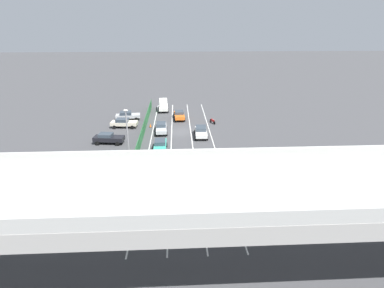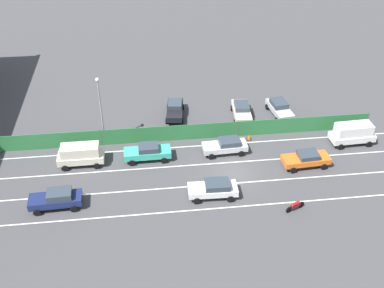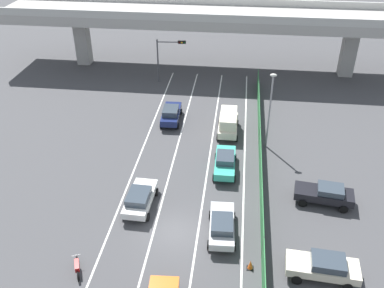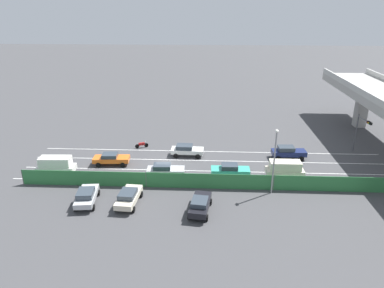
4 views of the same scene
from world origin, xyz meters
name	(u,v)px [view 4 (image 4 of 4)]	position (x,y,z in m)	size (l,w,h in m)	color
ground_plane	(167,165)	(0.00, 0.00, 0.00)	(300.00, 300.00, 0.00)	#424244
lane_line_left_edge	(209,151)	(-4.80, 5.59, 0.00)	(0.14, 47.19, 0.01)	silver
lane_line_mid_left	(209,161)	(-1.60, 5.59, 0.00)	(0.14, 47.19, 0.01)	silver
lane_line_mid_right	(209,171)	(1.60, 5.59, 0.00)	(0.14, 47.19, 0.01)	silver
lane_line_right_edge	(209,183)	(4.80, 5.59, 0.00)	(0.14, 47.19, 0.01)	silver
green_fence	(209,181)	(6.12, 5.59, 0.92)	(0.10, 43.29, 1.84)	#2D753D
car_sedan_white	(187,150)	(-3.14, 2.43, 0.89)	(2.14, 4.46, 1.57)	white
car_sedan_navy	(288,152)	(-2.96, 16.22, 0.94)	(2.07, 4.59, 1.71)	navy
car_taxi_teal	(230,170)	(3.10, 8.09, 0.91)	(1.96, 4.65, 1.66)	teal
car_taxi_orange	(111,158)	(0.24, -7.19, 0.86)	(2.23, 4.70, 1.52)	orange
car_van_cream	(285,169)	(3.04, 14.60, 1.23)	(2.05, 4.46, 2.18)	beige
car_sedan_silver	(165,170)	(3.30, 0.20, 0.88)	(2.12, 4.58, 1.58)	#B7BABC
car_van_white	(56,165)	(3.44, -13.15, 1.29)	(2.20, 4.62, 2.29)	silver
motorcycle	(142,145)	(-5.77, -4.30, 0.46)	(0.92, 1.84, 0.93)	black
parked_wagon_silver	(86,196)	(9.96, -7.21, 0.89)	(4.66, 2.47, 1.61)	#B2B5B7
parked_sedan_cream	(129,197)	(9.92, -2.79, 0.89)	(4.68, 2.31, 1.58)	beige
parked_sedan_dark	(200,204)	(11.06, 4.69, 0.89)	(4.67, 2.42, 1.59)	black
traffic_light	(361,128)	(-4.93, 26.20, 3.86)	(3.53, 0.51, 5.44)	#47474C
street_lamp	(275,156)	(6.77, 12.48, 4.48)	(0.60, 0.36, 7.42)	gray
traffic_cone	(138,181)	(5.35, -2.70, 0.33)	(0.47, 0.47, 0.70)	orange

